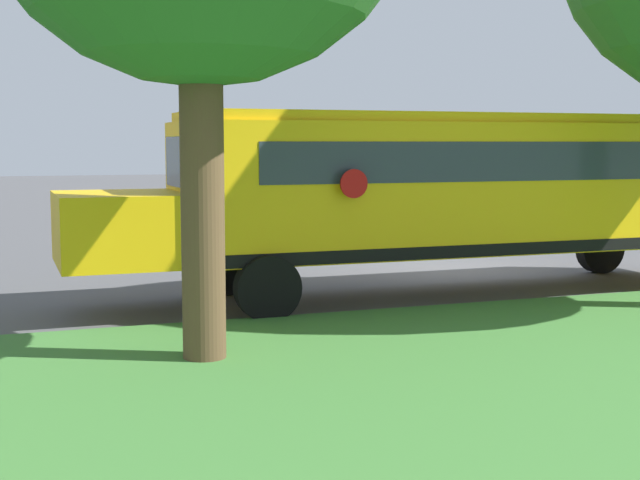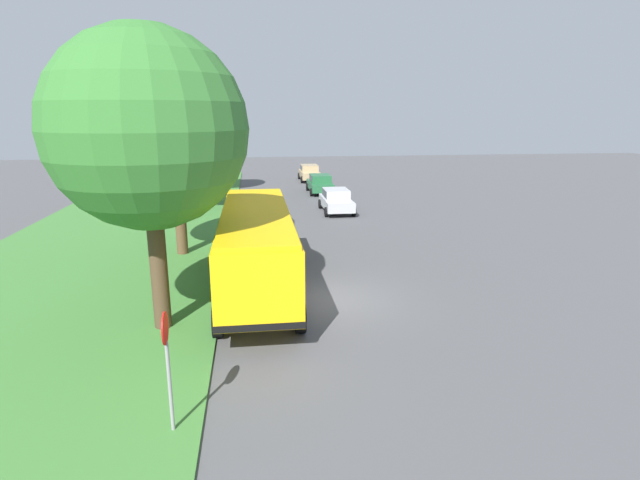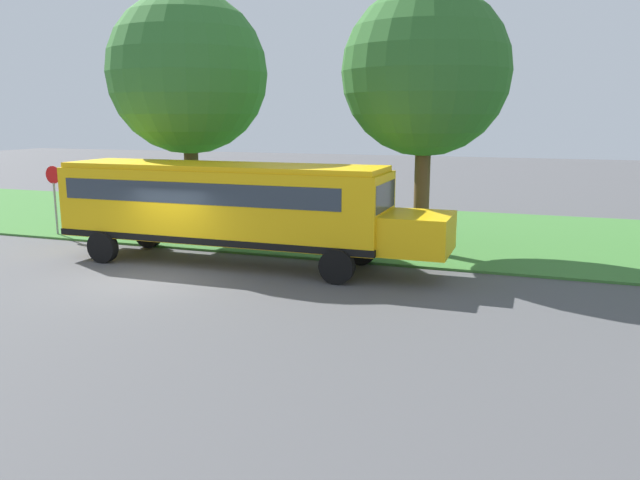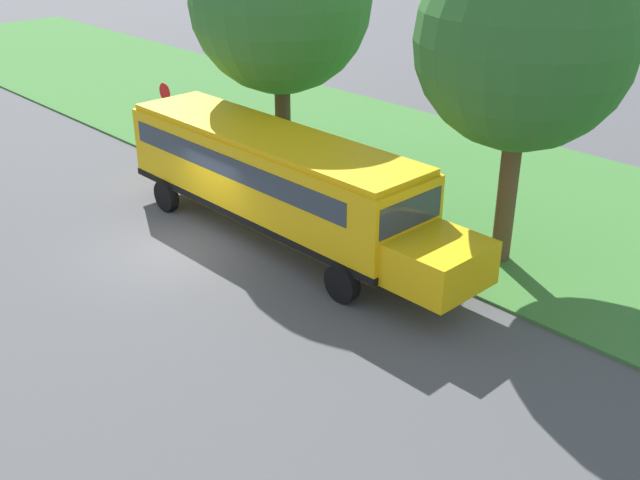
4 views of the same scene
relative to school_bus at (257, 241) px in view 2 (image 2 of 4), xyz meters
name	(u,v)px [view 2 (image 2 of 4)]	position (x,y,z in m)	size (l,w,h in m)	color
ground_plane	(333,299)	(2.70, -1.38, -1.92)	(120.00, 120.00, 0.00)	#4C4C4F
grass_verge	(41,313)	(-7.30, -1.38, -1.88)	(12.00, 80.00, 0.08)	#3D7533
school_bus	(257,241)	(0.00, 0.00, 0.00)	(2.84, 12.42, 3.16)	yellow
car_silver_nearest	(336,199)	(5.50, 14.80, -1.05)	(2.02, 4.40, 1.56)	#B7B7BC
car_green_middle	(320,183)	(5.50, 23.01, -1.05)	(2.02, 4.40, 1.56)	#236038
car_tan_furthest	(309,172)	(5.50, 30.96, -1.05)	(2.02, 4.40, 1.56)	tan
oak_tree_beside_bus	(149,130)	(-2.94, -3.08, 4.19)	(5.77, 5.77, 9.02)	#4C3826
oak_tree_roadside_mid	(174,126)	(-3.50, 5.35, 4.06)	(5.47, 5.47, 8.77)	brown
oak_tree_far_end	(191,130)	(-4.05, 16.55, 3.52)	(5.48, 5.48, 8.24)	brown
oak_tree_across_road	(203,123)	(-3.99, 24.41, 3.80)	(4.53, 4.53, 7.93)	brown
stop_sign	(167,358)	(-1.90, -8.61, -0.19)	(0.08, 0.68, 2.74)	gray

